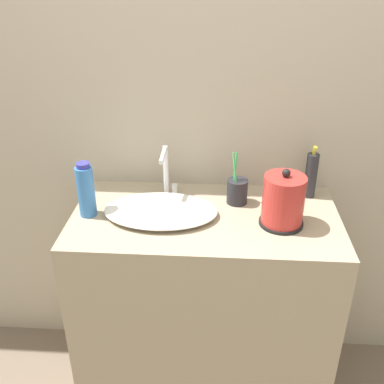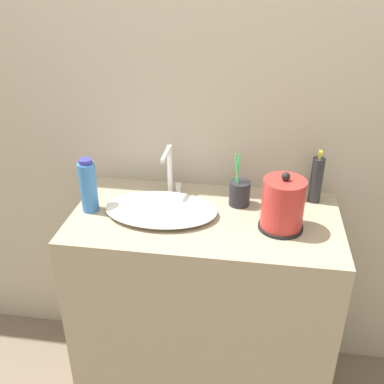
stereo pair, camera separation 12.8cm
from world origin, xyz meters
The scene contains 8 objects.
wall_back centered at (0.00, 0.55, 1.30)m, with size 6.00×0.04×2.60m.
vanity_counter centered at (0.00, 0.27, 0.45)m, with size 1.03×0.53×0.91m.
sink_basin centered at (-0.17, 0.26, 0.93)m, with size 0.43×0.28×0.04m.
faucet centered at (-0.17, 0.43, 1.03)m, with size 0.06×0.15×0.21m.
electric_kettle centered at (0.28, 0.22, 1.00)m, with size 0.16×0.16×0.22m.
toothbrush_cup centered at (0.12, 0.38, 0.96)m, with size 0.08×0.08×0.22m.
lotion_bottle centered at (0.42, 0.45, 1.01)m, with size 0.05×0.05×0.22m.
shampoo_bottle centered at (-0.45, 0.25, 1.01)m, with size 0.06×0.06×0.22m.
Camera 1 is at (0.04, -1.21, 1.79)m, focal length 42.00 mm.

